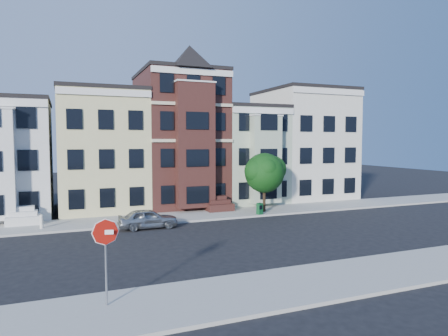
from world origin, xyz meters
name	(u,v)px	position (x,y,z in m)	size (l,w,h in m)	color
ground	(244,239)	(0.00, 0.00, 0.00)	(120.00, 120.00, 0.00)	black
far_sidewalk	(202,215)	(0.00, 8.00, 0.07)	(60.00, 4.00, 0.15)	#9E9B93
near_sidewalk	(323,281)	(0.00, -8.00, 0.07)	(60.00, 4.00, 0.15)	#9E9B93
house_yellow	(101,152)	(-7.00, 14.50, 5.00)	(7.00, 9.00, 10.00)	beige
house_brown	(179,141)	(0.00, 14.50, 6.00)	(7.00, 9.00, 12.00)	#3B1C17
house_green	(242,156)	(6.50, 14.50, 4.50)	(6.00, 9.00, 9.00)	#A4B498
house_cream	(302,145)	(13.50, 14.50, 5.50)	(8.00, 9.00, 11.00)	silver
street_tree	(264,175)	(5.22, 7.32, 3.14)	(5.14, 5.14, 5.98)	#124611
parked_car	(148,219)	(-4.80, 5.20, 0.68)	(1.61, 4.01, 1.36)	#A0A4A9
newspaper_box	(260,209)	(4.31, 6.34, 0.60)	(0.41, 0.36, 0.90)	#114F24
fire_hydrant	(42,223)	(-11.52, 7.24, 0.52)	(0.26, 0.26, 0.73)	beige
stop_sign	(106,257)	(-8.73, -7.35, 1.90)	(0.96, 0.13, 3.51)	#A6130B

